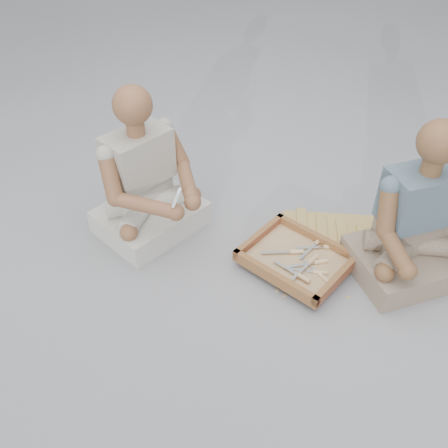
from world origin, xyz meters
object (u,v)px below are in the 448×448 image
at_px(tool_tray, 296,259).
at_px(craftsman, 146,186).
at_px(companion, 416,228).
at_px(carved_panel, 332,236).

relative_size(tool_tray, craftsman, 0.71).
height_order(tool_tray, companion, companion).
xyz_separation_m(tool_tray, companion, (0.51, 0.22, 0.22)).
relative_size(carved_panel, craftsman, 0.64).
bearing_deg(tool_tray, carved_panel, 69.13).
height_order(carved_panel, tool_tray, tool_tray).
height_order(carved_panel, companion, companion).
distance_m(carved_panel, companion, 0.49).
bearing_deg(craftsman, carved_panel, 128.71).
distance_m(tool_tray, craftsman, 0.88).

